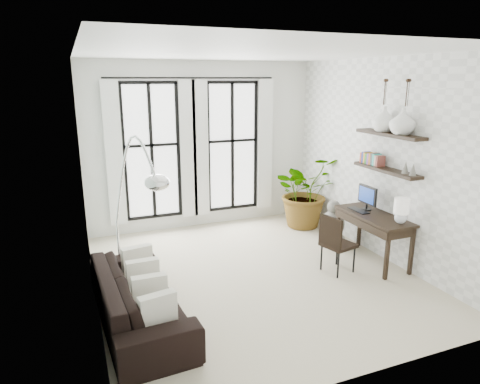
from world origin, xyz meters
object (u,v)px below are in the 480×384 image
sofa (139,298)px  arc_lamp (134,176)px  plant (305,191)px  desk_chair (335,240)px  buddha (333,226)px  desk (376,219)px

sofa → arc_lamp: bearing=-14.2°
plant → arc_lamp: size_ratio=0.65×
plant → desk_chair: bearing=-108.3°
plant → desk_chair: size_ratio=1.59×
sofa → arc_lamp: arc_lamp is taller
plant → arc_lamp: arc_lamp is taller
arc_lamp → sofa: bearing=-101.1°
buddha → arc_lamp: bearing=-167.7°
plant → buddha: (-0.07, -1.09, -0.38)m
desk → buddha: size_ratio=1.64×
sofa → arc_lamp: (0.10, 0.52, 1.38)m
sofa → desk: size_ratio=1.67×
sofa → desk_chair: desk_chair is taller
plant → desk: bearing=-87.0°
desk → desk_chair: size_ratio=1.48×
plant → desk: plant is taller
sofa → arc_lamp: size_ratio=1.01×
desk → plant: bearing=93.0°
desk → buddha: 0.99m
buddha → desk_chair: bearing=-122.4°
desk_chair → arc_lamp: bearing=162.8°
desk_chair → desk: bearing=-7.5°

